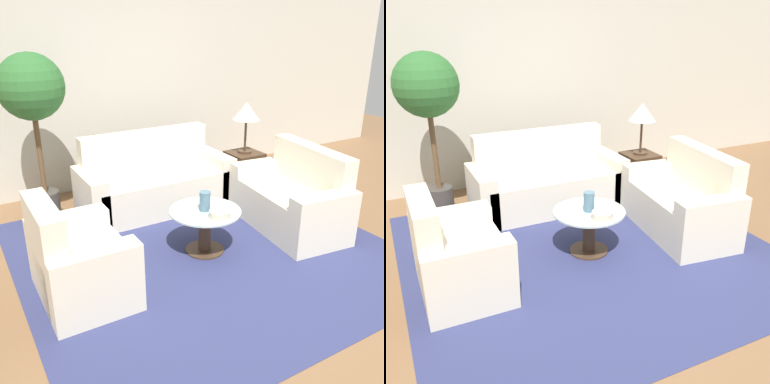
% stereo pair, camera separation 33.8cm
% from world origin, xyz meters
% --- Properties ---
extents(ground_plane, '(14.00, 14.00, 0.00)m').
position_xyz_m(ground_plane, '(0.00, 0.00, 0.00)').
color(ground_plane, brown).
extents(wall_back, '(10.00, 0.06, 2.60)m').
position_xyz_m(wall_back, '(0.00, 3.01, 1.30)').
color(wall_back, beige).
rests_on(wall_back, ground_plane).
extents(rug, '(3.52, 3.36, 0.01)m').
position_xyz_m(rug, '(-0.14, 0.68, 0.00)').
color(rug, navy).
rests_on(rug, ground_plane).
extents(sofa_main, '(1.83, 0.76, 0.92)m').
position_xyz_m(sofa_main, '(-0.08, 1.94, 0.30)').
color(sofa_main, beige).
rests_on(sofa_main, ground_plane).
extents(armchair, '(0.70, 0.94, 0.88)m').
position_xyz_m(armchair, '(-1.45, 0.57, 0.30)').
color(armchair, beige).
rests_on(armchair, ground_plane).
extents(loveseat, '(0.88, 1.44, 0.90)m').
position_xyz_m(loveseat, '(1.02, 0.68, 0.30)').
color(loveseat, beige).
rests_on(loveseat, ground_plane).
extents(coffee_table, '(0.70, 0.70, 0.44)m').
position_xyz_m(coffee_table, '(-0.14, 0.68, 0.29)').
color(coffee_table, '#422D1E').
rests_on(coffee_table, ground_plane).
extents(side_table, '(0.41, 0.41, 0.55)m').
position_xyz_m(side_table, '(1.17, 1.79, 0.27)').
color(side_table, '#422D1E').
rests_on(side_table, ground_plane).
extents(table_lamp, '(0.34, 0.34, 0.65)m').
position_xyz_m(table_lamp, '(1.17, 1.79, 1.07)').
color(table_lamp, '#422D1E').
rests_on(table_lamp, side_table).
extents(potted_plant, '(0.70, 0.70, 1.87)m').
position_xyz_m(potted_plant, '(-1.31, 2.25, 1.40)').
color(potted_plant, '#3D3833').
rests_on(potted_plant, ground_plane).
extents(vase, '(0.11, 0.11, 0.19)m').
position_xyz_m(vase, '(-0.14, 0.68, 0.54)').
color(vase, slate).
rests_on(vase, coffee_table).
extents(bowl, '(0.20, 0.20, 0.07)m').
position_xyz_m(bowl, '(-0.10, 0.48, 0.48)').
color(bowl, beige).
rests_on(bowl, coffee_table).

